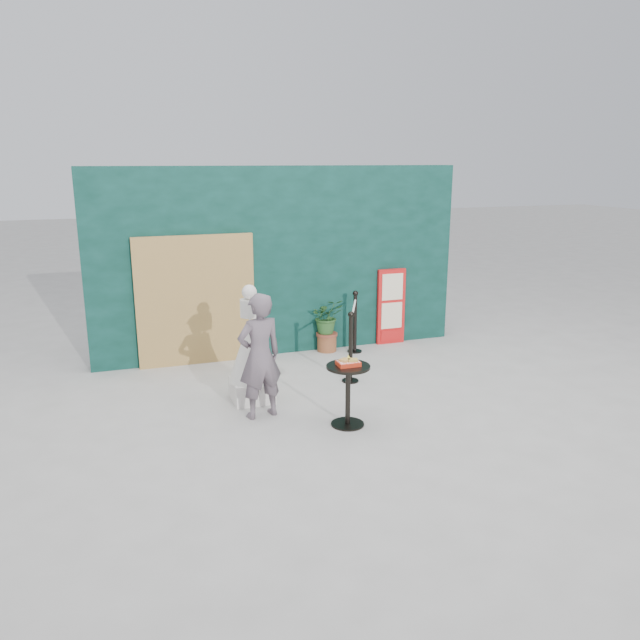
# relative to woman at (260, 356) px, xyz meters

# --- Properties ---
(ground) EXTENTS (60.00, 60.00, 0.00)m
(ground) POSITION_rel_woman_xyz_m (0.99, -0.59, -0.78)
(ground) COLOR #ADAAA5
(ground) RESTS_ON ground
(back_wall) EXTENTS (6.00, 0.30, 3.00)m
(back_wall) POSITION_rel_woman_xyz_m (0.99, 2.56, 0.72)
(back_wall) COLOR black
(back_wall) RESTS_ON ground
(bamboo_fence) EXTENTS (1.80, 0.08, 2.00)m
(bamboo_fence) POSITION_rel_woman_xyz_m (-0.41, 2.35, 0.22)
(bamboo_fence) COLOR tan
(bamboo_fence) RESTS_ON ground
(woman) EXTENTS (0.64, 0.49, 1.56)m
(woman) POSITION_rel_woman_xyz_m (0.00, 0.00, 0.00)
(woman) COLOR #60525A
(woman) RESTS_ON ground
(menu_board) EXTENTS (0.50, 0.07, 1.30)m
(menu_board) POSITION_rel_woman_xyz_m (2.89, 2.36, -0.13)
(menu_board) COLOR red
(menu_board) RESTS_ON ground
(statue) EXTENTS (0.61, 0.61, 1.56)m
(statue) POSITION_rel_woman_xyz_m (0.02, 0.56, -0.15)
(statue) COLOR silver
(statue) RESTS_ON ground
(cafe_table) EXTENTS (0.52, 0.52, 0.75)m
(cafe_table) POSITION_rel_woman_xyz_m (0.92, -0.60, -0.28)
(cafe_table) COLOR black
(cafe_table) RESTS_ON ground
(food_basket) EXTENTS (0.26, 0.19, 0.11)m
(food_basket) POSITION_rel_woman_xyz_m (0.92, -0.60, 0.01)
(food_basket) COLOR red
(food_basket) RESTS_ON cafe_table
(planter) EXTENTS (0.52, 0.45, 0.89)m
(planter) POSITION_rel_woman_xyz_m (1.69, 2.30, -0.26)
(planter) COLOR brown
(planter) RESTS_ON ground
(stanchion_barrier) EXTENTS (0.84, 1.54, 1.03)m
(stanchion_barrier) POSITION_rel_woman_xyz_m (1.81, 1.45, -0.29)
(stanchion_barrier) COLOR black
(stanchion_barrier) RESTS_ON ground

